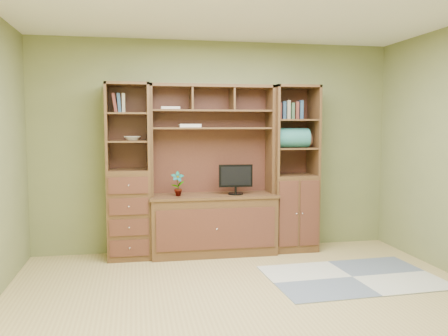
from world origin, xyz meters
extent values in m
cube|color=tan|center=(0.00, 0.00, 0.00)|extent=(4.60, 4.10, 0.04)
cube|color=olive|center=(0.00, 2.00, 1.30)|extent=(4.50, 0.04, 2.60)
cube|color=olive|center=(0.00, -2.00, 1.30)|extent=(4.50, 0.04, 2.60)
cube|color=#4B301A|center=(-0.08, 1.73, 1.02)|extent=(1.54, 0.53, 2.05)
cube|color=#4B301A|center=(-1.08, 1.77, 1.02)|extent=(0.50, 0.45, 2.05)
cube|color=#4B301A|center=(0.94, 1.77, 1.02)|extent=(0.55, 0.45, 2.05)
cube|color=gray|center=(1.17, 0.57, 0.01)|extent=(1.76, 1.22, 0.01)
cube|color=black|center=(0.19, 1.70, 0.98)|extent=(0.42, 0.20, 0.50)
imported|color=#995333|center=(-0.52, 1.70, 0.88)|extent=(0.15, 0.10, 0.29)
cube|color=beige|center=(-0.35, 1.82, 1.56)|extent=(0.25, 0.19, 0.04)
imported|color=beige|center=(-1.03, 1.77, 1.41)|extent=(0.20, 0.20, 0.05)
cube|color=#286B64|center=(0.89, 1.73, 1.41)|extent=(0.42, 0.24, 0.24)
cube|color=brown|center=(1.06, 1.85, 1.38)|extent=(0.32, 0.18, 0.18)
camera|label=1|loc=(-1.01, -3.86, 1.56)|focal=38.00mm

